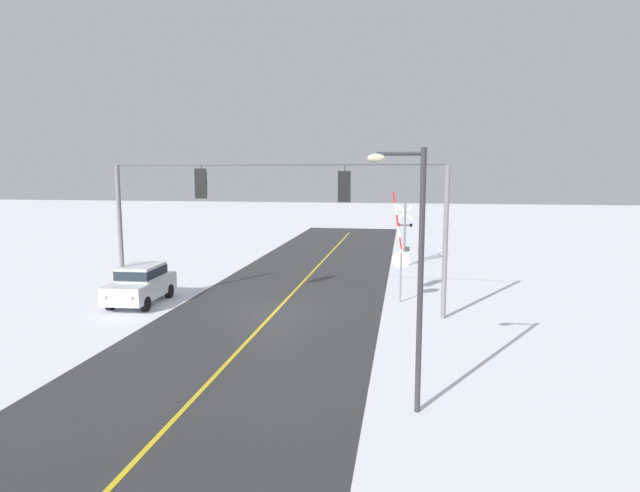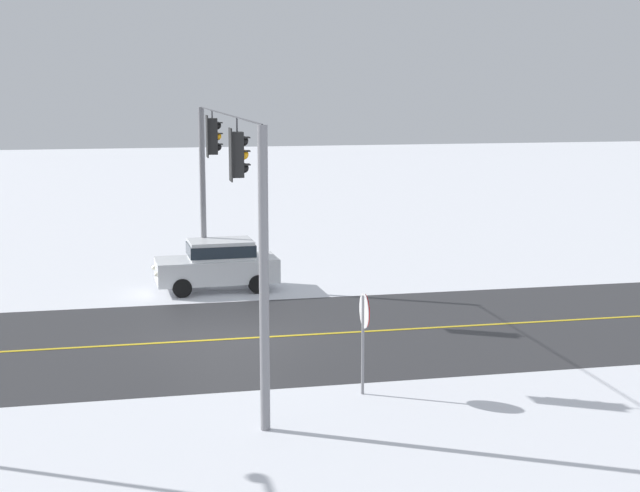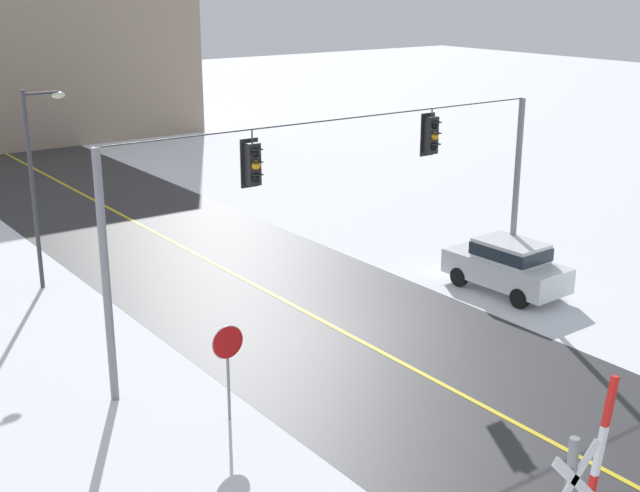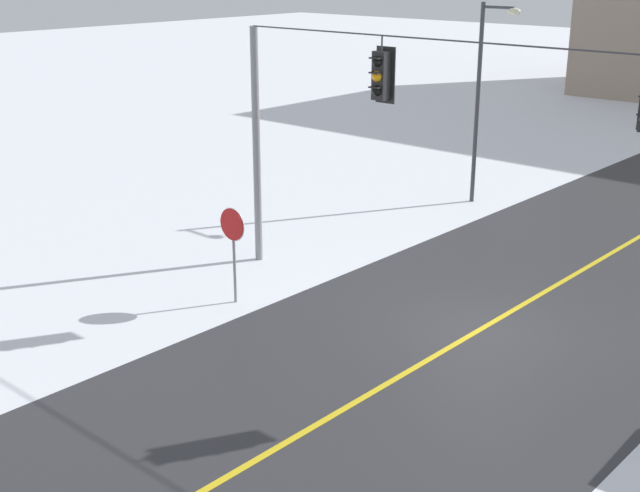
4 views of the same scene
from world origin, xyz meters
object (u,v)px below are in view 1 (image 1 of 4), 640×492
object	(u,v)px
railroad_crossing	(404,230)
stop_sign	(401,265)
streetlamp_near	(412,256)
parked_car_white	(141,283)

from	to	relation	value
railroad_crossing	stop_sign	bearing A→B (deg)	89.68
streetlamp_near	stop_sign	bearing A→B (deg)	-88.27
stop_sign	railroad_crossing	xyz separation A→B (m)	(-0.05, -9.49, 0.57)
parked_car_white	streetlamp_near	distance (m)	15.41
stop_sign	streetlamp_near	world-z (taller)	streetlamp_near
railroad_crossing	parked_car_white	size ratio (longest dim) A/B	1.10
parked_car_white	streetlamp_near	xyz separation A→B (m)	(-11.94, 9.28, 2.96)
stop_sign	parked_car_white	distance (m)	11.81
parked_car_white	streetlamp_near	world-z (taller)	streetlamp_near
railroad_crossing	streetlamp_near	world-z (taller)	streetlamp_near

